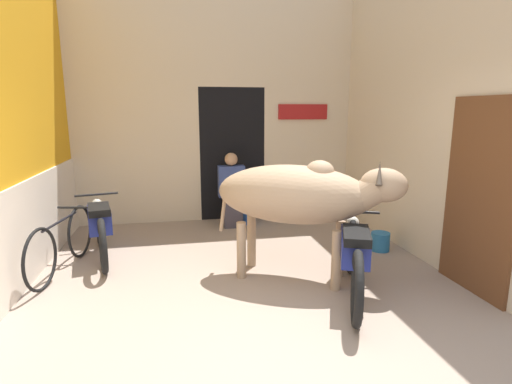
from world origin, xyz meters
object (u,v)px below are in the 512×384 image
(cow, at_px, (300,195))
(bucket, at_px, (380,241))
(plastic_stool, at_px, (249,210))
(motorcycle_far, at_px, (100,225))
(shopkeeper_seated, at_px, (232,188))
(bicycle, at_px, (62,243))
(motorcycle_near, at_px, (354,254))

(cow, distance_m, bucket, 1.79)
(plastic_stool, xyz_separation_m, bucket, (1.58, -1.71, -0.11))
(motorcycle_far, height_order, bucket, motorcycle_far)
(plastic_stool, distance_m, bucket, 2.33)
(motorcycle_far, height_order, shopkeeper_seated, shopkeeper_seated)
(bicycle, xyz_separation_m, bucket, (4.19, -0.08, -0.23))
(motorcycle_near, relative_size, bucket, 7.06)
(cow, height_order, plastic_stool, cow)
(bicycle, distance_m, shopkeeper_seated, 2.80)
(cow, distance_m, plastic_stool, 2.51)
(plastic_stool, bearing_deg, shopkeeper_seated, -166.22)
(motorcycle_near, xyz_separation_m, motorcycle_far, (-2.85, 1.73, -0.02))
(bicycle, xyz_separation_m, shopkeeper_seated, (2.31, 1.55, 0.30))
(shopkeeper_seated, bearing_deg, bicycle, -146.02)
(cow, height_order, motorcycle_far, cow)
(bucket, bearing_deg, bicycle, 178.88)
(cow, height_order, bicycle, cow)
(cow, xyz_separation_m, plastic_stool, (-0.16, 2.38, -0.76))
(motorcycle_near, height_order, plastic_stool, motorcycle_near)
(motorcycle_near, bearing_deg, cow, 128.98)
(cow, relative_size, motorcycle_far, 1.15)
(bucket, bearing_deg, shopkeeper_seated, 139.03)
(shopkeeper_seated, xyz_separation_m, bucket, (1.88, -1.64, -0.53))
(motorcycle_far, xyz_separation_m, shopkeeper_seated, (1.94, 1.12, 0.21))
(shopkeeper_seated, relative_size, plastic_stool, 2.76)
(bucket, bearing_deg, motorcycle_near, -128.71)
(cow, distance_m, motorcycle_far, 2.74)
(cow, bearing_deg, motorcycle_near, -51.02)
(shopkeeper_seated, distance_m, plastic_stool, 0.52)
(motorcycle_near, relative_size, bicycle, 1.07)
(motorcycle_near, bearing_deg, bucket, 51.29)
(motorcycle_far, distance_m, bucket, 3.87)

